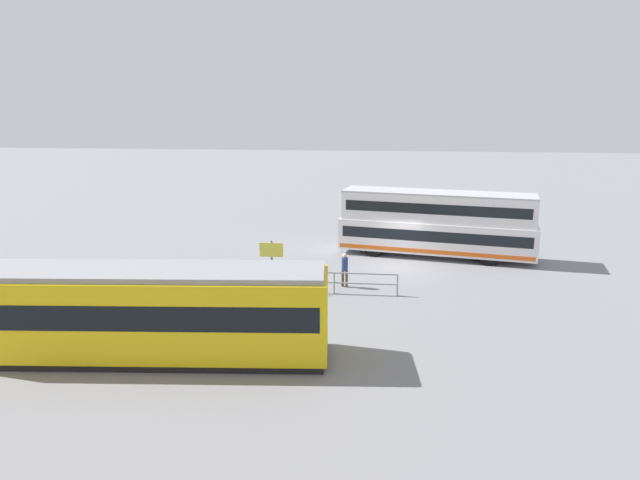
{
  "coord_description": "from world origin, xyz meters",
  "views": [
    {
      "loc": [
        1.1,
        31.19,
        9.06
      ],
      "look_at": [
        4.07,
        3.39,
        2.27
      ],
      "focal_mm": 31.74,
      "sensor_mm": 36.0,
      "label": 1
    }
  ],
  "objects_px": {
    "double_decker_bus": "(436,224)",
    "info_sign": "(272,256)",
    "tram_yellow": "(155,312)",
    "pedestrian_near_railing": "(345,267)"
  },
  "relations": [
    {
      "from": "double_decker_bus",
      "to": "info_sign",
      "type": "xyz_separation_m",
      "value": [
        8.58,
        7.47,
        -0.22
      ]
    },
    {
      "from": "tram_yellow",
      "to": "info_sign",
      "type": "bearing_deg",
      "value": -109.61
    },
    {
      "from": "pedestrian_near_railing",
      "to": "tram_yellow",
      "type": "bearing_deg",
      "value": 54.67
    },
    {
      "from": "double_decker_bus",
      "to": "info_sign",
      "type": "bearing_deg",
      "value": 41.04
    },
    {
      "from": "tram_yellow",
      "to": "info_sign",
      "type": "distance_m",
      "value": 8.25
    },
    {
      "from": "info_sign",
      "to": "tram_yellow",
      "type": "bearing_deg",
      "value": 70.39
    },
    {
      "from": "double_decker_bus",
      "to": "pedestrian_near_railing",
      "type": "relative_size",
      "value": 6.72
    },
    {
      "from": "pedestrian_near_railing",
      "to": "info_sign",
      "type": "distance_m",
      "value": 3.76
    },
    {
      "from": "info_sign",
      "to": "double_decker_bus",
      "type": "bearing_deg",
      "value": -138.96
    },
    {
      "from": "tram_yellow",
      "to": "info_sign",
      "type": "xyz_separation_m",
      "value": [
        -2.77,
        -7.77,
        0.05
      ]
    }
  ]
}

